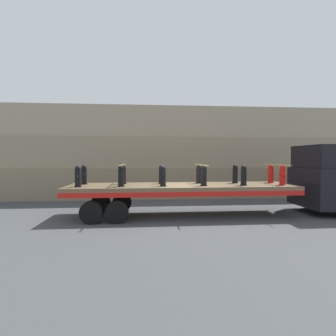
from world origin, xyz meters
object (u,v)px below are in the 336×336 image
at_px(flatbed_trailer, 168,190).
at_px(fire_hydrant_black_near_3, 204,176).
at_px(truck_cab, 326,180).
at_px(fire_hydrant_black_far_1, 123,175).
at_px(fire_hydrant_black_near_0, 78,177).
at_px(fire_hydrant_red_far_5, 271,174).
at_px(fire_hydrant_black_far_2, 161,174).
at_px(fire_hydrant_black_near_4, 244,176).
at_px(fire_hydrant_black_far_4, 235,174).
at_px(fire_hydrant_red_near_5, 282,175).
at_px(fire_hydrant_black_far_3, 199,174).
at_px(fire_hydrant_black_far_0, 84,175).
at_px(fire_hydrant_black_near_2, 163,176).
at_px(fire_hydrant_black_near_1, 121,176).

bearing_deg(flatbed_trailer, fire_hydrant_black_near_3, -20.20).
height_order(truck_cab, fire_hydrant_black_far_1, truck_cab).
bearing_deg(fire_hydrant_black_near_0, fire_hydrant_red_far_5, 7.06).
xyz_separation_m(fire_hydrant_black_near_0, fire_hydrant_black_far_1, (1.75, 1.09, 0.00)).
height_order(truck_cab, fire_hydrant_black_far_2, truck_cab).
relative_size(fire_hydrant_black_near_4, fire_hydrant_black_far_4, 1.00).
height_order(fire_hydrant_black_far_1, fire_hydrant_red_far_5, same).
bearing_deg(truck_cab, fire_hydrant_black_far_4, 172.57).
bearing_deg(fire_hydrant_black_far_2, fire_hydrant_black_far_1, 180.00).
relative_size(truck_cab, fire_hydrant_red_near_5, 3.61).
distance_m(fire_hydrant_black_far_3, fire_hydrant_black_far_4, 1.75).
distance_m(truck_cab, fire_hydrant_black_far_0, 11.19).
bearing_deg(fire_hydrant_black_near_3, fire_hydrant_black_near_2, 180.00).
bearing_deg(fire_hydrant_black_far_2, fire_hydrant_black_far_4, 0.00).
relative_size(fire_hydrant_black_near_1, fire_hydrant_black_far_3, 1.00).
bearing_deg(fire_hydrant_black_far_4, fire_hydrant_black_far_0, 180.00).
height_order(fire_hydrant_black_far_1, fire_hydrant_black_near_2, same).
relative_size(fire_hydrant_black_far_1, fire_hydrant_black_near_3, 1.00).
distance_m(fire_hydrant_black_near_0, fire_hydrant_black_near_4, 7.02).
distance_m(fire_hydrant_black_near_3, fire_hydrant_black_far_3, 1.09).
bearing_deg(fire_hydrant_black_far_4, fire_hydrant_black_near_4, -90.00).
distance_m(truck_cab, fire_hydrant_black_far_4, 4.20).
distance_m(fire_hydrant_black_far_0, fire_hydrant_black_near_4, 7.10).
distance_m(fire_hydrant_black_far_0, fire_hydrant_black_far_3, 5.26).
relative_size(truck_cab, fire_hydrant_black_far_3, 3.61).
relative_size(flatbed_trailer, fire_hydrant_black_far_2, 11.33).
distance_m(fire_hydrant_black_far_1, fire_hydrant_red_far_5, 7.02).
height_order(flatbed_trailer, fire_hydrant_red_far_5, fire_hydrant_red_far_5).
bearing_deg(fire_hydrant_black_near_1, fire_hydrant_black_far_0, 148.24).
height_order(truck_cab, fire_hydrant_black_near_4, truck_cab).
bearing_deg(fire_hydrant_black_far_3, fire_hydrant_black_near_0, -168.34).
bearing_deg(fire_hydrant_black_far_3, fire_hydrant_black_near_3, -90.00).
height_order(fire_hydrant_black_near_1, fire_hydrant_black_far_2, same).
bearing_deg(fire_hydrant_black_near_3, fire_hydrant_black_far_0, 168.34).
distance_m(fire_hydrant_black_near_4, fire_hydrant_red_near_5, 1.75).
height_order(fire_hydrant_black_near_4, fire_hydrant_black_far_4, same).
xyz_separation_m(fire_hydrant_black_far_2, fire_hydrant_black_far_4, (3.51, 0.00, 0.00)).
xyz_separation_m(fire_hydrant_black_near_0, fire_hydrant_black_far_2, (3.51, 1.09, 0.00)).
bearing_deg(fire_hydrant_black_near_2, flatbed_trailer, 62.86).
bearing_deg(fire_hydrant_black_far_0, fire_hydrant_black_near_2, -17.20).
xyz_separation_m(fire_hydrant_black_far_1, fire_hydrant_black_near_3, (3.51, -1.09, 0.00)).
relative_size(fire_hydrant_black_near_3, fire_hydrant_black_far_3, 1.00).
distance_m(fire_hydrant_black_far_0, fire_hydrant_black_far_4, 7.02).
relative_size(fire_hydrant_black_far_0, fire_hydrant_black_near_1, 1.00).
relative_size(fire_hydrant_black_near_0, fire_hydrant_black_far_0, 1.00).
height_order(fire_hydrant_black_far_0, fire_hydrant_black_near_2, same).
xyz_separation_m(truck_cab, fire_hydrant_black_near_1, (-9.42, -0.54, 0.26)).
height_order(fire_hydrant_black_near_2, fire_hydrant_black_near_4, same).
distance_m(fire_hydrant_black_near_2, fire_hydrant_black_far_3, 2.06).
relative_size(fire_hydrant_black_far_1, fire_hydrant_black_far_3, 1.00).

